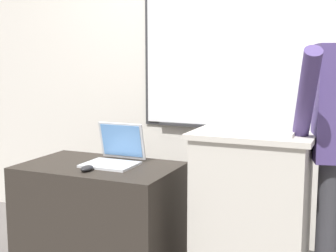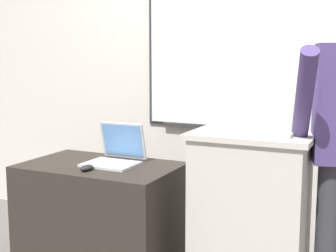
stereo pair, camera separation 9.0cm
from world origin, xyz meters
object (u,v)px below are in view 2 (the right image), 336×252
object	(u,v)px
side_desk	(101,219)
wireless_keyboard	(252,133)
laptop	(117,152)
lectern_podium	(249,218)
computer_mouse_by_laptop	(87,168)

from	to	relation	value
side_desk	wireless_keyboard	bearing A→B (deg)	0.92
side_desk	laptop	world-z (taller)	laptop
side_desk	wireless_keyboard	size ratio (longest dim) A/B	2.27
lectern_podium	wireless_keyboard	xyz separation A→B (m)	(0.02, -0.05, 0.48)
side_desk	computer_mouse_by_laptop	bearing A→B (deg)	-83.11
computer_mouse_by_laptop	side_desk	bearing A→B (deg)	96.89
side_desk	computer_mouse_by_laptop	size ratio (longest dim) A/B	9.54
lectern_podium	side_desk	distance (m)	0.94
side_desk	laptop	distance (m)	0.43
lectern_podium	laptop	size ratio (longest dim) A/B	3.03
wireless_keyboard	computer_mouse_by_laptop	xyz separation A→B (m)	(-0.93, -0.18, -0.24)
wireless_keyboard	computer_mouse_by_laptop	distance (m)	0.97
laptop	wireless_keyboard	distance (m)	0.90
side_desk	wireless_keyboard	distance (m)	1.13
wireless_keyboard	computer_mouse_by_laptop	size ratio (longest dim) A/B	4.21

